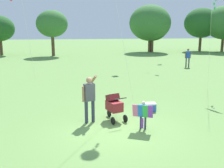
# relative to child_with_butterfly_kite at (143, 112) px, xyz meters

# --- Properties ---
(ground_plane) EXTENTS (120.00, 120.00, 0.00)m
(ground_plane) POSITION_rel_child_with_butterfly_kite_xyz_m (-0.83, 0.07, -0.61)
(ground_plane) COLOR #668E47
(treeline_distant) EXTENTS (37.43, 8.20, 6.12)m
(treeline_distant) POSITION_rel_child_with_butterfly_kite_xyz_m (7.54, 24.75, 3.09)
(treeline_distant) COLOR brown
(treeline_distant) RESTS_ON ground
(child_with_butterfly_kite) EXTENTS (0.69, 0.47, 1.00)m
(child_with_butterfly_kite) POSITION_rel_child_with_butterfly_kite_xyz_m (0.00, 0.00, 0.00)
(child_with_butterfly_kite) COLOR #33384C
(child_with_butterfly_kite) RESTS_ON ground
(person_adult_flyer) EXTENTS (0.56, 0.63, 1.78)m
(person_adult_flyer) POSITION_rel_child_with_butterfly_kite_xyz_m (-1.78, 0.89, 0.42)
(person_adult_flyer) COLOR #33384C
(person_adult_flyer) RESTS_ON ground
(stroller) EXTENTS (0.77, 1.12, 1.03)m
(stroller) POSITION_rel_child_with_butterfly_kite_xyz_m (-0.86, 1.03, -0.00)
(stroller) COLOR black
(stroller) RESTS_ON ground
(person_sitting_far) EXTENTS (0.51, 0.22, 1.58)m
(person_sitting_far) POSITION_rel_child_with_butterfly_kite_xyz_m (7.06, 12.84, 0.32)
(person_sitting_far) COLOR #4C4C51
(person_sitting_far) RESTS_ON ground
(cooler_box) EXTENTS (0.45, 0.33, 0.35)m
(cooler_box) POSITION_rel_child_with_butterfly_kite_xyz_m (0.78, 1.88, -0.43)
(cooler_box) COLOR #2D5BB7
(cooler_box) RESTS_ON ground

